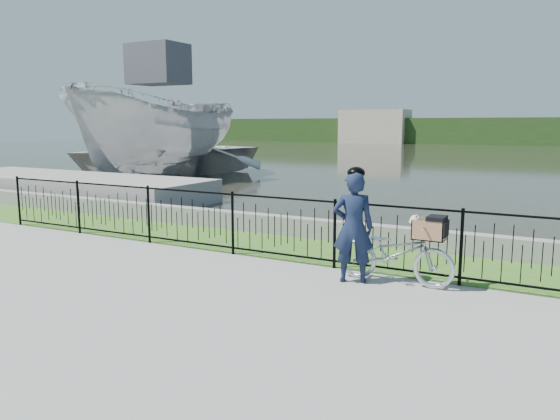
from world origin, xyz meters
The scene contains 12 objects.
ground centered at (0.00, 0.00, 0.00)m, with size 120.00×120.00×0.00m, color gray.
grass_strip centered at (0.00, 2.60, 0.00)m, with size 60.00×2.00×0.01m, color #3E6C22.
water centered at (0.00, 33.00, 0.00)m, with size 120.00×120.00×0.00m, color #28291F.
quay_wall centered at (0.00, 3.60, 0.20)m, with size 60.00×0.30×0.40m, color gray.
fence centered at (0.00, 1.60, 0.58)m, with size 14.00×0.06×1.15m, color black, non-canonical shape.
far_treeline centered at (0.00, 60.00, 1.50)m, with size 120.00×6.00×3.00m, color #244018.
far_building_left centered at (-18.00, 58.00, 2.00)m, with size 8.00×4.00×4.00m, color #ADA08B.
dock centered at (-10.00, 5.50, 0.35)m, with size 10.00×3.00×0.70m, color gray.
bicycle_rig centered at (2.14, 1.26, 0.48)m, with size 1.76×0.61×1.08m.
cyclist centered at (1.55, 1.02, 0.86)m, with size 0.71×0.59×1.73m.
boat_near centered at (-10.86, 11.00, 1.98)m, with size 4.14×9.83×5.53m.
boat_far centered at (-12.50, 13.09, 0.96)m, with size 8.95×10.75×1.92m.
Camera 1 is at (4.44, -6.47, 2.36)m, focal length 35.00 mm.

